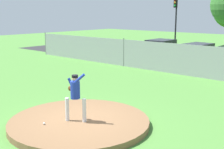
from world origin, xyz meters
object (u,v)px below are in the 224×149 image
object	(u,v)px
pitcher_youth	(75,93)
parked_car_silver	(161,50)
parked_car_slate	(196,55)
traffic_light_near	(176,16)
baseball	(44,123)

from	to	relation	value
pitcher_youth	parked_car_silver	bearing A→B (deg)	111.88
parked_car_slate	traffic_light_near	size ratio (longest dim) A/B	0.91
parked_car_slate	pitcher_youth	bearing A→B (deg)	-79.81
pitcher_youth	baseball	xyz separation A→B (m)	(-0.54, -0.91, -0.96)
pitcher_youth	traffic_light_near	xyz separation A→B (m)	(-6.95, 18.64, 2.29)
parked_car_slate	traffic_light_near	bearing A→B (deg)	134.74
baseball	traffic_light_near	distance (m)	20.84
pitcher_youth	parked_car_silver	distance (m)	15.56
pitcher_youth	parked_car_silver	xyz separation A→B (m)	(-5.80, 14.44, -0.42)
parked_car_slate	parked_car_silver	bearing A→B (deg)	175.82
parked_car_slate	parked_car_silver	distance (m)	3.26
baseball	parked_car_slate	world-z (taller)	parked_car_slate
parked_car_slate	parked_car_silver	xyz separation A→B (m)	(-3.25, 0.24, 0.02)
baseball	parked_car_slate	distance (m)	15.26
parked_car_silver	parked_car_slate	bearing A→B (deg)	-4.18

